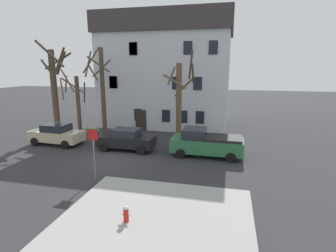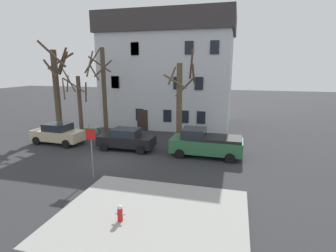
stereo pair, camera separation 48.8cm
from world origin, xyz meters
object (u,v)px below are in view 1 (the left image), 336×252
(tree_bare_mid, at_px, (77,104))
(car_beige_sedan, at_px, (57,134))
(building_main, at_px, (167,71))
(tree_bare_far, at_px, (102,89))
(pickup_truck_green, at_px, (206,143))
(car_black_sedan, at_px, (126,139))
(tree_bare_near, at_px, (55,88))
(tree_bare_end, at_px, (180,99))
(fire_hydrant, at_px, (126,213))
(street_sign_pole, at_px, (93,144))
(bicycle_leaning, at_px, (89,132))

(tree_bare_mid, relative_size, car_beige_sedan, 1.38)
(building_main, bearing_deg, tree_bare_far, -121.34)
(tree_bare_far, xyz_separation_m, pickup_truck_green, (9.72, -3.32, -3.43))
(car_black_sedan, bearing_deg, building_main, 85.91)
(tree_bare_near, distance_m, tree_bare_end, 11.51)
(car_black_sedan, distance_m, pickup_truck_green, 6.14)
(tree_bare_mid, distance_m, tree_bare_end, 9.02)
(tree_bare_near, relative_size, fire_hydrant, 12.30)
(tree_bare_near, height_order, car_black_sedan, tree_bare_near)
(car_black_sedan, height_order, street_sign_pole, street_sign_pole)
(tree_bare_far, distance_m, street_sign_pole, 9.98)
(tree_bare_mid, bearing_deg, tree_bare_near, 165.30)
(car_beige_sedan, bearing_deg, tree_bare_mid, 67.48)
(tree_bare_near, height_order, tree_bare_end, tree_bare_near)
(tree_bare_far, xyz_separation_m, street_sign_pole, (3.90, -8.90, -2.31))
(car_beige_sedan, relative_size, street_sign_pole, 1.48)
(tree_bare_far, height_order, car_black_sedan, tree_bare_far)
(tree_bare_mid, height_order, street_sign_pole, tree_bare_mid)
(tree_bare_end, height_order, car_beige_sedan, tree_bare_end)
(tree_bare_far, bearing_deg, building_main, 58.66)
(car_beige_sedan, bearing_deg, street_sign_pole, -41.08)
(tree_bare_mid, distance_m, tree_bare_far, 2.50)
(pickup_truck_green, height_order, bicycle_leaning, pickup_truck_green)
(building_main, bearing_deg, street_sign_pole, -91.54)
(car_black_sedan, bearing_deg, tree_bare_far, 137.05)
(tree_bare_near, xyz_separation_m, street_sign_pole, (8.23, -8.31, -2.32))
(tree_bare_mid, relative_size, bicycle_leaning, 3.65)
(car_beige_sedan, xyz_separation_m, pickup_truck_green, (12.33, -0.10, 0.10))
(car_beige_sedan, distance_m, car_black_sedan, 6.19)
(tree_bare_end, bearing_deg, tree_bare_mid, -173.55)
(street_sign_pole, bearing_deg, car_black_sedan, 93.26)
(tree_bare_mid, bearing_deg, street_sign_pole, -53.35)
(fire_hydrant, bearing_deg, bicycle_leaning, 124.91)
(building_main, bearing_deg, tree_bare_mid, -126.19)
(tree_bare_far, bearing_deg, tree_bare_end, -1.90)
(tree_bare_end, distance_m, pickup_truck_green, 4.87)
(tree_bare_far, bearing_deg, car_black_sedan, -42.95)
(car_black_sedan, relative_size, fire_hydrant, 6.31)
(tree_bare_near, distance_m, pickup_truck_green, 14.72)
(pickup_truck_green, distance_m, fire_hydrant, 9.68)
(tree_bare_near, distance_m, car_black_sedan, 9.10)
(tree_bare_near, bearing_deg, bicycle_leaning, 5.96)
(pickup_truck_green, bearing_deg, bicycle_leaning, 164.57)
(car_beige_sedan, relative_size, pickup_truck_green, 0.87)
(tree_bare_far, distance_m, car_black_sedan, 6.05)
(tree_bare_far, distance_m, bicycle_leaning, 4.24)
(tree_bare_mid, distance_m, pickup_truck_green, 11.90)
(tree_bare_far, bearing_deg, tree_bare_mid, -145.04)
(building_main, xyz_separation_m, pickup_truck_green, (5.39, -10.44, -4.94))
(tree_bare_far, height_order, tree_bare_end, tree_bare_far)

